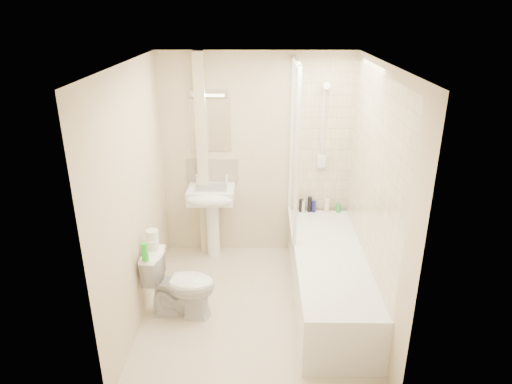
{
  "coord_description": "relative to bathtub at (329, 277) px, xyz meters",
  "views": [
    {
      "loc": [
        0.06,
        -3.81,
        2.84
      ],
      "look_at": [
        0.01,
        0.2,
        1.19
      ],
      "focal_mm": 32.0,
      "sensor_mm": 36.0,
      "label": 1
    }
  ],
  "objects": [
    {
      "name": "wall_right",
      "position": [
        0.35,
        -0.14,
        0.91
      ],
      "size": [
        0.02,
        2.5,
        2.4
      ],
      "primitive_type": "cube",
      "color": "beige",
      "rests_on": "ground"
    },
    {
      "name": "floor",
      "position": [
        -0.75,
        -0.14,
        -0.29
      ],
      "size": [
        2.5,
        2.5,
        0.0
      ],
      "primitive_type": "plane",
      "color": "beige",
      "rests_on": "ground"
    },
    {
      "name": "bottle_blue",
      "position": [
        -0.07,
        1.02,
        0.33
      ],
      "size": [
        0.05,
        0.05,
        0.13
      ],
      "primitive_type": "cylinder",
      "color": "#141558",
      "rests_on": "bathtub"
    },
    {
      "name": "wall_left",
      "position": [
        -1.85,
        -0.14,
        0.91
      ],
      "size": [
        0.02,
        2.5,
        2.4
      ],
      "primitive_type": "cube",
      "color": "beige",
      "rests_on": "ground"
    },
    {
      "name": "wall_back",
      "position": [
        -0.75,
        1.11,
        0.91
      ],
      "size": [
        2.2,
        0.02,
        2.4
      ],
      "primitive_type": "cube",
      "color": "beige",
      "rests_on": "ground"
    },
    {
      "name": "pedestal_sink",
      "position": [
        -1.27,
        0.87,
        0.43
      ],
      "size": [
        0.53,
        0.49,
        1.02
      ],
      "color": "white",
      "rests_on": "ground"
    },
    {
      "name": "strip_light",
      "position": [
        -1.27,
        1.07,
        1.66
      ],
      "size": [
        0.42,
        0.07,
        0.07
      ],
      "primitive_type": "cube",
      "color": "silver",
      "rests_on": "wall_back"
    },
    {
      "name": "bottle_black_b",
      "position": [
        -0.11,
        1.02,
        0.35
      ],
      "size": [
        0.05,
        0.05,
        0.19
      ],
      "primitive_type": "cylinder",
      "color": "black",
      "rests_on": "bathtub"
    },
    {
      "name": "tile_back",
      "position": [
        0.0,
        1.1,
        1.14
      ],
      "size": [
        0.7,
        0.01,
        1.75
      ],
      "primitive_type": "cube",
      "color": "beige",
      "rests_on": "wall_back"
    },
    {
      "name": "green_bottle",
      "position": [
        -1.75,
        -0.35,
        0.48
      ],
      "size": [
        0.06,
        0.06,
        0.18
      ],
      "primitive_type": "cylinder",
      "color": "green",
      "rests_on": "toilet"
    },
    {
      "name": "bathtub",
      "position": [
        0.0,
        0.0,
        0.0
      ],
      "size": [
        0.7,
        2.1,
        0.55
      ],
      "color": "white",
      "rests_on": "ground"
    },
    {
      "name": "toilet_roll_upper",
      "position": [
        -1.73,
        -0.11,
        0.53
      ],
      "size": [
        0.11,
        0.11,
        0.09
      ],
      "primitive_type": "cylinder",
      "color": "white",
      "rests_on": "toilet_roll_lower"
    },
    {
      "name": "toilet_roll_lower",
      "position": [
        -1.72,
        -0.14,
        0.44
      ],
      "size": [
        0.11,
        0.11,
        0.09
      ],
      "primitive_type": "cylinder",
      "color": "white",
      "rests_on": "toilet"
    },
    {
      "name": "bottle_white_a",
      "position": [
        -0.2,
        1.02,
        0.34
      ],
      "size": [
        0.06,
        0.06,
        0.15
      ],
      "primitive_type": "cylinder",
      "color": "silver",
      "rests_on": "bathtub"
    },
    {
      "name": "tile_right",
      "position": [
        0.34,
        0.0,
        1.14
      ],
      "size": [
        0.01,
        2.1,
        1.75
      ],
      "primitive_type": "cube",
      "color": "beige",
      "rests_on": "wall_right"
    },
    {
      "name": "mirror",
      "position": [
        -1.27,
        1.1,
        1.29
      ],
      "size": [
        0.46,
        0.01,
        0.6
      ],
      "primitive_type": "cube",
      "color": "white",
      "rests_on": "wall_back"
    },
    {
      "name": "toilet",
      "position": [
        -1.47,
        -0.21,
        0.05
      ],
      "size": [
        0.52,
        0.74,
        0.68
      ],
      "primitive_type": "imported",
      "rotation": [
        0.0,
        0.0,
        1.47
      ],
      "color": "white",
      "rests_on": "ground"
    },
    {
      "name": "splashback",
      "position": [
        -1.27,
        1.1,
        0.74
      ],
      "size": [
        0.6,
        0.02,
        0.3
      ],
      "primitive_type": "cube",
      "color": "beige",
      "rests_on": "wall_back"
    },
    {
      "name": "shower_screen",
      "position": [
        -0.35,
        0.66,
        1.16
      ],
      "size": [
        0.04,
        0.92,
        1.8
      ],
      "color": "white",
      "rests_on": "bathtub"
    },
    {
      "name": "shower_fixture",
      "position": [
        -0.0,
        1.05,
        1.26
      ],
      "size": [
        0.1,
        0.16,
        0.99
      ],
      "color": "white",
      "rests_on": "wall_back"
    },
    {
      "name": "bottle_white_b",
      "position": [
        0.09,
        1.02,
        0.34
      ],
      "size": [
        0.05,
        0.05,
        0.15
      ],
      "primitive_type": "cylinder",
      "color": "white",
      "rests_on": "bathtub"
    },
    {
      "name": "bottle_green",
      "position": [
        0.23,
        1.02,
        0.31
      ],
      "size": [
        0.06,
        0.06,
        0.1
      ],
      "primitive_type": "cylinder",
      "color": "green",
      "rests_on": "bathtub"
    },
    {
      "name": "pipe_boxing",
      "position": [
        -1.37,
        1.05,
        0.91
      ],
      "size": [
        0.12,
        0.12,
        2.4
      ],
      "primitive_type": "cube",
      "color": "beige",
      "rests_on": "ground"
    },
    {
      "name": "ceiling",
      "position": [
        -0.75,
        -0.14,
        2.11
      ],
      "size": [
        2.2,
        2.5,
        0.02
      ],
      "primitive_type": "cube",
      "color": "white",
      "rests_on": "wall_back"
    },
    {
      "name": "bottle_black_a",
      "position": [
        -0.21,
        1.02,
        0.34
      ],
      "size": [
        0.05,
        0.05,
        0.16
      ],
      "primitive_type": "cylinder",
      "color": "black",
      "rests_on": "bathtub"
    },
    {
      "name": "bottle_cream",
      "position": [
        0.09,
        1.02,
        0.34
      ],
      "size": [
        0.06,
        0.06,
        0.16
      ],
      "primitive_type": "cylinder",
      "color": "#FAE7C1",
      "rests_on": "bathtub"
    }
  ]
}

